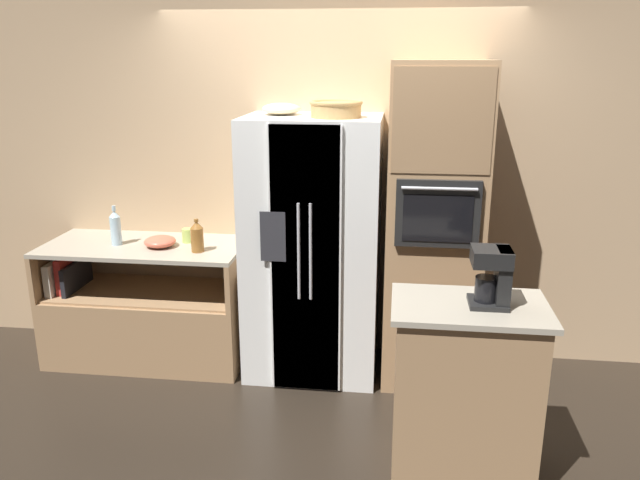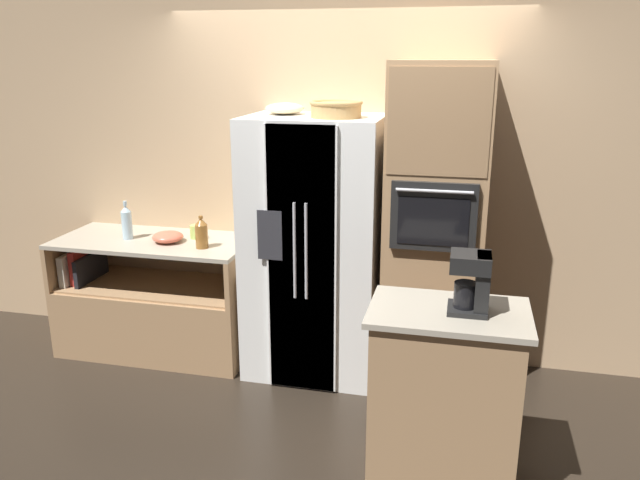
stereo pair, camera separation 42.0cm
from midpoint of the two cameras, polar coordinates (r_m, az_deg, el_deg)
ground_plane at (r=4.64m, az=-1.74°, el=-11.68°), size 20.00×20.00×0.00m
wall_back at (r=4.55m, az=-1.11°, el=6.49°), size 12.00×0.06×2.80m
counter_left at (r=4.91m, az=-17.83°, el=-6.78°), size 1.44×0.68×0.89m
refrigerator at (r=4.32m, az=-3.46°, el=-0.83°), size 0.91×0.74×1.81m
wall_oven at (r=4.22m, az=7.55°, el=1.18°), size 0.63×0.73×2.17m
island_counter at (r=3.41m, az=9.53°, el=-13.55°), size 0.79×0.53×0.99m
wicker_basket at (r=4.04m, az=-1.56°, el=11.93°), size 0.34×0.34×0.11m
fruit_bowl at (r=4.26m, az=-6.44°, el=11.83°), size 0.26×0.26×0.08m
bottle_tall at (r=4.75m, az=-20.62°, el=1.05°), size 0.08×0.08×0.29m
bottle_short at (r=4.42m, az=-13.87°, el=0.28°), size 0.09×0.09×0.23m
mug at (r=4.67m, az=-14.51°, el=0.37°), size 0.12×0.08×0.10m
mixing_bowl at (r=4.62m, az=-16.97°, el=-0.17°), size 0.22×0.22×0.08m
coffee_maker at (r=3.14m, az=12.01°, el=-3.22°), size 0.19×0.19×0.30m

